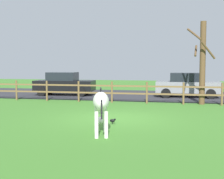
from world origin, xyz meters
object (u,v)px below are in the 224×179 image
object	(u,v)px
zebra	(101,104)
crow_on_grass	(113,121)
parked_car_black	(64,83)
parked_car_grey	(187,85)
bare_tree	(202,62)

from	to	relation	value
zebra	crow_on_grass	size ratio (longest dim) A/B	8.80
parked_car_black	parked_car_grey	bearing A→B (deg)	3.14
bare_tree	parked_car_grey	world-z (taller)	bare_tree
bare_tree	parked_car_black	world-z (taller)	bare_tree
bare_tree	parked_car_grey	distance (m)	3.65
parked_car_grey	parked_car_black	world-z (taller)	same
zebra	parked_car_black	distance (m)	12.31
crow_on_grass	parked_car_black	bearing A→B (deg)	120.23
bare_tree	zebra	size ratio (longest dim) A/B	2.33
bare_tree	parked_car_black	bearing A→B (deg)	162.34
crow_on_grass	parked_car_grey	xyz separation A→B (m)	(2.76, 9.77, 0.72)
bare_tree	crow_on_grass	world-z (taller)	bare_tree
parked_car_grey	parked_car_black	distance (m)	8.20
bare_tree	zebra	xyz separation A→B (m)	(-3.45, -8.21, -1.37)
bare_tree	parked_car_black	size ratio (longest dim) A/B	1.07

